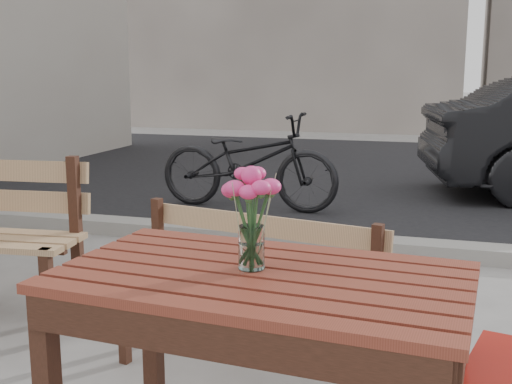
# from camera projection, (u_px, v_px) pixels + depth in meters

# --- Properties ---
(street) EXTENTS (30.00, 8.12, 0.12)m
(street) POSITION_uv_depth(u_px,v_px,m) (375.00, 198.00, 7.03)
(street) COLOR black
(street) RESTS_ON ground
(main_table) EXTENTS (1.34, 0.84, 0.79)m
(main_table) POSITION_uv_depth(u_px,v_px,m) (261.00, 311.00, 2.04)
(main_table) COLOR maroon
(main_table) RESTS_ON ground
(main_bench) EXTENTS (1.32, 0.62, 0.79)m
(main_bench) POSITION_uv_depth(u_px,v_px,m) (251.00, 274.00, 2.99)
(main_bench) COLOR #9B7850
(main_bench) RESTS_ON ground
(main_vase) EXTENTS (0.18, 0.18, 0.33)m
(main_vase) POSITION_uv_depth(u_px,v_px,m) (251.00, 206.00, 2.01)
(main_vase) COLOR white
(main_vase) RESTS_ON main_table
(bicycle) EXTENTS (1.91, 0.72, 0.99)m
(bicycle) POSITION_uv_depth(u_px,v_px,m) (248.00, 161.00, 6.54)
(bicycle) COLOR black
(bicycle) RESTS_ON ground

